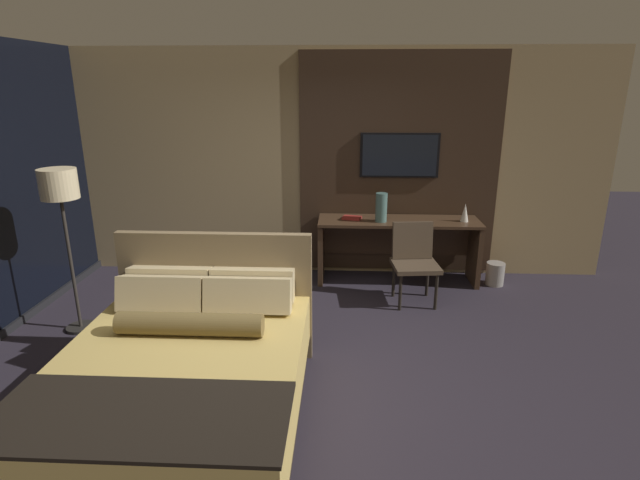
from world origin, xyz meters
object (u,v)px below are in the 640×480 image
Objects in this scene: floor_lamp at (61,197)px; bed at (186,377)px; desk_chair at (414,256)px; vase_tall at (381,207)px; book at (352,218)px; vase_short at (465,213)px; tv at (399,155)px; desk at (398,238)px; waste_bin at (495,274)px.

bed is at bearing -41.79° from floor_lamp.
desk_chair is 0.74m from vase_tall.
vase_tall is (-0.35, 0.48, 0.43)m from desk_chair.
book is at bearing 134.06° from desk_chair.
vase_short reaches higher than desk_chair.
tv reaches higher than vase_short.
vase_tall is at bearing -176.98° from vase_short.
desk_chair is at bearing 49.91° from bed.
vase_short is at bearing 47.59° from bed.
floor_lamp is 3.16m from book.
vase_tall is at bearing -16.06° from book.
vase_short is (4.08, 1.43, -0.46)m from floor_lamp.
desk is 2.20× the size of desk_chair.
floor_lamp is (-1.53, 1.36, 1.00)m from bed.
book reaches higher than desk.
bed is 7.58× the size of waste_bin.
tv is 1.08× the size of desk_chair.
vase_tall is (1.55, 2.74, 0.60)m from bed.
desk is at bearing 29.47° from vase_tall.
book is (-0.35, 0.10, -0.16)m from vase_tall.
vase_tall is at bearing -150.53° from desk.
floor_lamp is at bearing -155.50° from desk.
waste_bin is (1.42, 0.02, -0.82)m from vase_tall.
floor_lamp is 4.35m from vase_short.
desk_chair is at bearing -40.10° from book.
bed is at bearing -121.79° from desk.
desk is 7.78× the size of book.
desk is (1.78, 2.87, 0.18)m from bed.
waste_bin is at bearing 17.22° from floor_lamp.
book is at bearing 66.96° from bed.
book is (-0.57, -0.26, -0.73)m from tv.
vase_short reaches higher than desk.
bed is at bearing -135.92° from desk_chair.
floor_lamp reaches higher than vase_tall.
waste_bin is (1.20, -0.34, -1.39)m from tv.
book is (-1.34, 0.05, -0.09)m from vase_short.
desk is at bearing 24.50° from floor_lamp.
vase_tall is 1.64m from waste_bin.
floor_lamp is 6.47× the size of book.
tv is at bearing 164.11° from waste_bin.
bed is 3.83m from vase_short.
vase_tall reaches higher than desk_chair.
vase_short reaches higher than book.
tv reaches higher than floor_lamp.
waste_bin is at bearing 0.63° from vase_tall.
tv reaches higher than bed.
desk_chair is 0.55× the size of floor_lamp.
desk_chair is 3.64m from floor_lamp.
book is (-0.69, 0.58, 0.28)m from desk_chair.
floor_lamp reaches higher than desk_chair.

